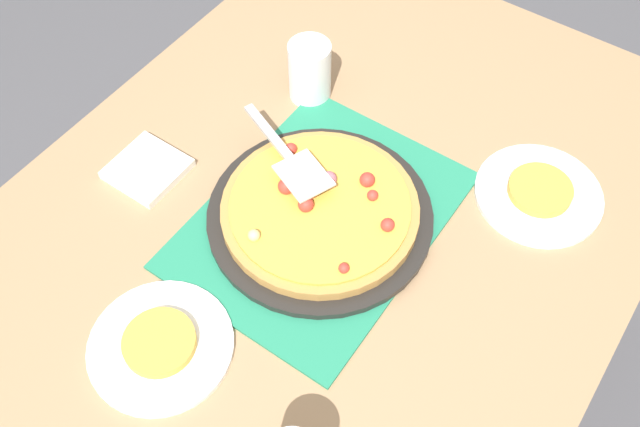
# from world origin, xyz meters

# --- Properties ---
(ground_plane) EXTENTS (8.00, 8.00, 0.00)m
(ground_plane) POSITION_xyz_m (0.00, 0.00, 0.00)
(ground_plane) COLOR #4C4C51
(dining_table) EXTENTS (1.40, 1.00, 0.75)m
(dining_table) POSITION_xyz_m (0.00, 0.00, 0.64)
(dining_table) COLOR #9E7A56
(dining_table) RESTS_ON ground_plane
(placemat) EXTENTS (0.48, 0.36, 0.01)m
(placemat) POSITION_xyz_m (0.00, 0.00, 0.75)
(placemat) COLOR #237F5B
(placemat) RESTS_ON dining_table
(pizza_pan) EXTENTS (0.38, 0.38, 0.01)m
(pizza_pan) POSITION_xyz_m (0.00, 0.00, 0.76)
(pizza_pan) COLOR black
(pizza_pan) RESTS_ON placemat
(pizza) EXTENTS (0.33, 0.33, 0.05)m
(pizza) POSITION_xyz_m (0.00, 0.00, 0.78)
(pizza) COLOR #B78442
(pizza) RESTS_ON pizza_pan
(plate_near_left) EXTENTS (0.22, 0.22, 0.01)m
(plate_near_left) POSITION_xyz_m (-0.33, 0.06, 0.76)
(plate_near_left) COLOR white
(plate_near_left) RESTS_ON dining_table
(plate_far_right) EXTENTS (0.22, 0.22, 0.01)m
(plate_far_right) POSITION_xyz_m (0.26, -0.28, 0.76)
(plate_far_right) COLOR white
(plate_far_right) RESTS_ON dining_table
(served_slice_left) EXTENTS (0.11, 0.11, 0.02)m
(served_slice_left) POSITION_xyz_m (-0.33, 0.06, 0.77)
(served_slice_left) COLOR gold
(served_slice_left) RESTS_ON plate_near_left
(served_slice_right) EXTENTS (0.11, 0.11, 0.02)m
(served_slice_right) POSITION_xyz_m (0.26, -0.28, 0.77)
(served_slice_right) COLOR gold
(served_slice_right) RESTS_ON plate_far_right
(cup_far) EXTENTS (0.08, 0.08, 0.12)m
(cup_far) POSITION_xyz_m (0.23, 0.18, 0.81)
(cup_far) COLOR white
(cup_far) RESTS_ON dining_table
(pizza_server) EXTENTS (0.13, 0.23, 0.01)m
(pizza_server) POSITION_xyz_m (0.04, 0.09, 0.82)
(pizza_server) COLOR silver
(pizza_server) RESTS_ON pizza
(napkin_stack) EXTENTS (0.12, 0.12, 0.02)m
(napkin_stack) POSITION_xyz_m (-0.09, 0.31, 0.76)
(napkin_stack) COLOR white
(napkin_stack) RESTS_ON dining_table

